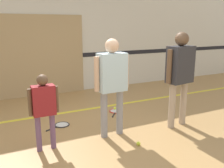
# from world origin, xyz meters

# --- Properties ---
(ground_plane) EXTENTS (16.00, 16.00, 0.00)m
(ground_plane) POSITION_xyz_m (0.00, 0.00, 0.00)
(ground_plane) COLOR #A87F4C
(wall_back) EXTENTS (16.00, 0.07, 3.20)m
(wall_back) POSITION_xyz_m (0.00, 3.39, 1.60)
(wall_back) COLOR silver
(wall_back) RESTS_ON ground_plane
(wall_panel) EXTENTS (2.40, 0.05, 2.13)m
(wall_panel) POSITION_xyz_m (-0.41, 3.33, 1.06)
(wall_panel) COLOR tan
(wall_panel) RESTS_ON ground_plane
(floor_stripe) EXTENTS (14.40, 0.10, 0.01)m
(floor_stripe) POSITION_xyz_m (0.00, 1.66, 0.00)
(floor_stripe) COLOR yellow
(floor_stripe) RESTS_ON ground_plane
(person_instructor) EXTENTS (0.63, 0.27, 1.65)m
(person_instructor) POSITION_xyz_m (0.19, 0.20, 1.02)
(person_instructor) COLOR gray
(person_instructor) RESTS_ON ground_plane
(person_student_left) EXTENTS (0.45, 0.18, 1.17)m
(person_student_left) POSITION_xyz_m (-0.94, 0.19, 0.72)
(person_student_left) COLOR #6B4C70
(person_student_left) RESTS_ON ground_plane
(person_student_right) EXTENTS (0.66, 0.34, 1.74)m
(person_student_right) POSITION_xyz_m (1.47, 0.03, 1.08)
(person_student_right) COLOR tan
(person_student_right) RESTS_ON ground_plane
(racket_spare_on_floor) EXTENTS (0.47, 0.52, 0.03)m
(racket_spare_on_floor) POSITION_xyz_m (0.79, 1.23, 0.01)
(racket_spare_on_floor) COLOR red
(racket_spare_on_floor) RESTS_ON ground_plane
(racket_second_spare) EXTENTS (0.53, 0.38, 0.03)m
(racket_second_spare) POSITION_xyz_m (-0.50, 1.00, 0.01)
(racket_second_spare) COLOR #28282D
(racket_second_spare) RESTS_ON ground_plane
(tennis_ball_near_instructor) EXTENTS (0.07, 0.07, 0.07)m
(tennis_ball_near_instructor) POSITION_xyz_m (0.39, -0.34, 0.03)
(tennis_ball_near_instructor) COLOR #CCE038
(tennis_ball_near_instructor) RESTS_ON ground_plane
(tennis_ball_by_spare_racket) EXTENTS (0.07, 0.07, 0.07)m
(tennis_ball_by_spare_racket) POSITION_xyz_m (0.83, 1.35, 0.03)
(tennis_ball_by_spare_racket) COLOR #CCE038
(tennis_ball_by_spare_racket) RESTS_ON ground_plane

